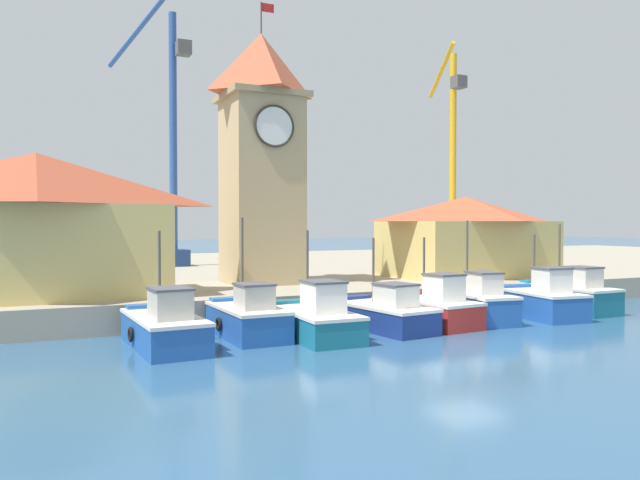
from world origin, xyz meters
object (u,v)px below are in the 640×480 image
Objects in this scene: port_crane_far at (452,181)px; fishing_boat_left_outer at (248,318)px; port_crane_near at (171,164)px; fishing_boat_left_inner at (315,319)px; fishing_boat_mid_right at (474,303)px; fishing_boat_right_inner at (542,300)px; fishing_boat_mid_left at (383,313)px; warehouse_right at (466,235)px; fishing_boat_right_outer at (569,295)px; fishing_boat_center at (433,308)px; warehouse_left at (37,223)px; fishing_boat_far_left at (165,327)px; clock_tower at (262,152)px.

fishing_boat_left_outer is at bearing -140.25° from port_crane_far.
port_crane_far is (23.12, -2.80, -0.74)m from port_crane_near.
fishing_boat_mid_right is at bearing 5.65° from fishing_boat_left_inner.
port_crane_near is at bearing 115.14° from fishing_boat_right_inner.
fishing_boat_mid_left is at bearing -132.29° from port_crane_far.
fishing_boat_left_inner is 0.54× the size of warehouse_right.
port_crane_near reaches higher than fishing_boat_mid_left.
fishing_boat_right_outer is at bearing 19.35° from fishing_boat_right_inner.
fishing_boat_center is at bearing -5.42° from fishing_boat_left_outer.
warehouse_left is at bearing 150.98° from fishing_boat_mid_left.
fishing_boat_center is at bearing -171.41° from fishing_boat_mid_right.
port_crane_far is (28.39, 21.66, 7.18)m from fishing_boat_far_left.
port_crane_far is (11.52, 21.93, 7.12)m from fishing_boat_right_inner.
port_crane_far is at bearing 62.29° from fishing_boat_right_inner.
clock_tower is (-1.92, 9.10, 7.34)m from fishing_boat_mid_left.
clock_tower is (-6.75, 8.77, 7.21)m from fishing_boat_mid_right.
fishing_boat_mid_left is 1.06× the size of fishing_boat_right_outer.
fishing_boat_mid_left is (3.25, 0.47, -0.06)m from fishing_boat_left_inner.
port_crane_near is (-11.61, 24.73, 7.86)m from fishing_boat_right_inner.
warehouse_right is (16.03, 7.44, 2.84)m from fishing_boat_left_outer.
port_crane_near is (-8.28, 24.11, 7.87)m from fishing_boat_mid_right.
warehouse_right is at bearing -124.11° from port_crane_far.
port_crane_near is at bearing 121.05° from fishing_boat_right_outer.
fishing_boat_far_left is 13.56m from fishing_boat_mid_right.
fishing_boat_mid_right is (4.84, 0.33, 0.12)m from fishing_boat_mid_left.
fishing_boat_right_outer is (6.03, 0.33, 0.00)m from fishing_boat_mid_right.
fishing_boat_left_inner is 0.99× the size of fishing_boat_mid_left.
fishing_boat_center is at bearing -76.61° from port_crane_near.
port_crane_far is at bearing 37.34° from fishing_boat_far_left.
fishing_boat_center is 28.64m from port_crane_far.
fishing_boat_far_left is 1.16× the size of fishing_boat_right_inner.
fishing_boat_mid_right reaches higher than fishing_boat_mid_left.
port_crane_far is (14.84, 21.30, 7.13)m from fishing_boat_mid_right.
port_crane_near is (-0.20, 24.90, 7.93)m from fishing_boat_left_inner.
fishing_boat_center is 0.41× the size of warehouse_left.
fishing_boat_left_inner is 12.09m from clock_tower.
fishing_boat_mid_right is (13.55, 0.36, 0.05)m from fishing_boat_far_left.
warehouse_left is (-10.69, -2.11, -3.72)m from clock_tower.
warehouse_right reaches higher than fishing_boat_mid_right.
fishing_boat_left_inner is (5.46, -0.44, -0.01)m from fishing_boat_far_left.
fishing_boat_right_outer is (19.58, 0.68, 0.05)m from fishing_boat_far_left.
fishing_boat_left_outer is (3.23, 0.73, 0.00)m from fishing_boat_far_left.
fishing_boat_mid_right is 3.38m from fishing_boat_right_inner.
fishing_boat_right_inner is 28.43m from port_crane_near.
fishing_boat_right_inner reaches higher than fishing_boat_center.
warehouse_left is (-14.98, 7.03, 3.54)m from fishing_boat_center.
fishing_boat_center is 0.92× the size of fishing_boat_right_outer.
warehouse_left is at bearing -177.14° from warehouse_right.
fishing_boat_mid_left is at bearing -7.33° from fishing_boat_left_outer.
warehouse_right reaches higher than fishing_boat_right_inner.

